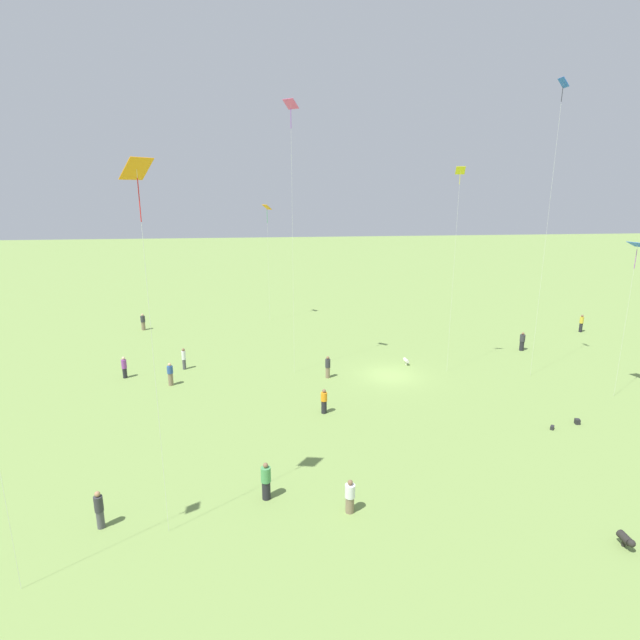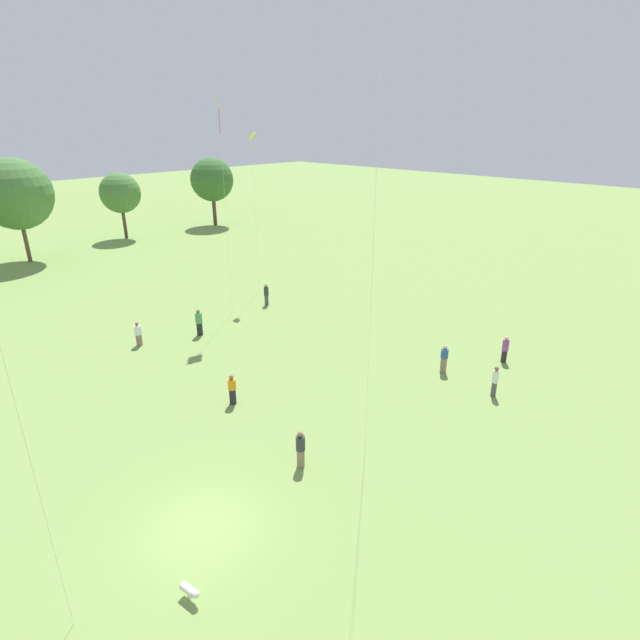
% 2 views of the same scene
% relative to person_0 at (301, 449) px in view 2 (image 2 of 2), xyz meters
% --- Properties ---
extents(ground_plane, '(240.00, 240.00, 0.00)m').
position_rel_person_0_xyz_m(ground_plane, '(-4.95, 0.11, -0.87)').
color(ground_plane, '#7A994C').
extents(tree_4, '(7.06, 7.06, 10.47)m').
position_rel_person_0_xyz_m(tree_4, '(3.39, 44.38, 6.06)').
color(tree_4, brown).
rests_on(tree_4, ground_plane).
extents(tree_5, '(4.83, 4.83, 7.98)m').
position_rel_person_0_xyz_m(tree_5, '(15.60, 47.63, 4.68)').
color(tree_5, brown).
rests_on(tree_5, ground_plane).
extents(tree_6, '(5.80, 5.80, 9.12)m').
position_rel_person_0_xyz_m(tree_6, '(28.20, 46.52, 5.33)').
color(tree_6, brown).
rests_on(tree_6, ground_plane).
extents(person_0, '(0.56, 0.56, 1.75)m').
position_rel_person_0_xyz_m(person_0, '(0.00, 0.00, 0.00)').
color(person_0, '#847056').
rests_on(person_0, ground_plane).
extents(person_2, '(0.54, 0.54, 1.67)m').
position_rel_person_0_xyz_m(person_2, '(1.09, 6.25, -0.05)').
color(person_2, '#232328').
rests_on(person_2, ground_plane).
extents(person_4, '(0.39, 0.39, 1.72)m').
position_rel_person_0_xyz_m(person_4, '(15.59, -1.82, -0.01)').
color(person_4, '#232328').
rests_on(person_4, ground_plane).
extents(person_6, '(0.62, 0.62, 1.62)m').
position_rel_person_0_xyz_m(person_6, '(1.23, 16.64, -0.08)').
color(person_6, '#847056').
rests_on(person_6, ground_plane).
extents(person_7, '(0.53, 0.53, 1.76)m').
position_rel_person_0_xyz_m(person_7, '(12.05, 16.43, 0.01)').
color(person_7, '#4C4C51').
rests_on(person_7, ground_plane).
extents(person_8, '(0.44, 0.44, 1.77)m').
position_rel_person_0_xyz_m(person_8, '(11.30, -3.25, 0.04)').
color(person_8, '#4C4C51').
rests_on(person_8, ground_plane).
extents(person_9, '(0.56, 0.56, 1.87)m').
position_rel_person_0_xyz_m(person_9, '(4.95, 15.17, 0.05)').
color(person_9, '#232328').
rests_on(person_9, ground_plane).
extents(person_10, '(0.52, 0.52, 1.74)m').
position_rel_person_0_xyz_m(person_10, '(11.81, 0.14, -0.01)').
color(person_10, '#847056').
rests_on(person_10, ground_plane).
extents(kite_0, '(0.81, 0.74, 12.92)m').
position_rel_person_0_xyz_m(kite_0, '(13.92, 19.64, 10.90)').
color(kite_0, yellow).
rests_on(kite_0, ground_plane).
extents(kite_3, '(1.21, 1.26, 15.19)m').
position_rel_person_0_xyz_m(kite_3, '(9.12, 17.02, 13.33)').
color(kite_3, orange).
rests_on(kite_3, ground_plane).
extents(dog_1, '(0.33, 0.75, 0.54)m').
position_rel_person_0_xyz_m(dog_1, '(-6.85, -2.17, -0.50)').
color(dog_1, silver).
rests_on(dog_1, ground_plane).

